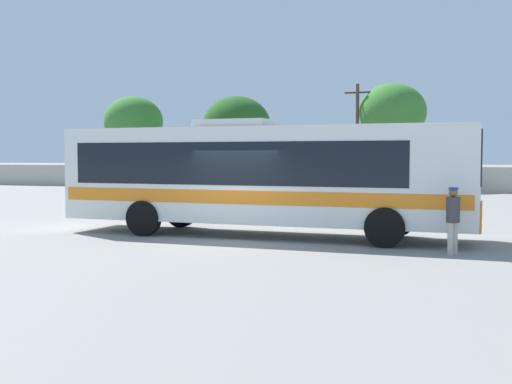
% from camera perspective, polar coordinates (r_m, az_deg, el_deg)
% --- Properties ---
extents(ground_plane, '(300.00, 300.00, 0.00)m').
position_cam_1_polar(ground_plane, '(27.27, 5.23, -1.69)').
color(ground_plane, gray).
extents(perimeter_wall, '(80.00, 0.30, 1.64)m').
position_cam_1_polar(perimeter_wall, '(43.13, 9.96, 1.19)').
color(perimeter_wall, '#B2AD9E').
rests_on(perimeter_wall, ground_plane).
extents(coach_bus_white_orange, '(12.17, 3.03, 3.42)m').
position_cam_1_polar(coach_bus_white_orange, '(18.66, 0.28, 1.66)').
color(coach_bus_white_orange, white).
rests_on(coach_bus_white_orange, ground_plane).
extents(attendant_by_bus_door, '(0.45, 0.45, 1.61)m').
position_cam_1_polar(attendant_by_bus_door, '(15.81, 17.27, -2.10)').
color(attendant_by_bus_door, '#B7B2A8').
rests_on(attendant_by_bus_door, ground_plane).
extents(parked_car_leftmost_maroon, '(4.35, 2.14, 1.50)m').
position_cam_1_polar(parked_car_leftmost_maroon, '(43.22, -8.86, 1.16)').
color(parked_car_leftmost_maroon, maroon).
rests_on(parked_car_leftmost_maroon, ground_plane).
extents(parked_car_second_grey, '(4.72, 2.23, 1.47)m').
position_cam_1_polar(parked_car_second_grey, '(40.65, -1.29, 1.05)').
color(parked_car_second_grey, slate).
rests_on(parked_car_second_grey, ground_plane).
extents(parked_car_third_dark_blue, '(4.33, 2.12, 1.47)m').
position_cam_1_polar(parked_car_third_dark_blue, '(39.33, 7.71, 0.95)').
color(parked_car_third_dark_blue, navy).
rests_on(parked_car_third_dark_blue, ground_plane).
extents(utility_pole_near, '(1.80, 0.24, 7.34)m').
position_cam_1_polar(utility_pole_near, '(44.91, 9.08, 5.14)').
color(utility_pole_near, '#4C3823').
rests_on(utility_pole_near, ground_plane).
extents(roadside_tree_left, '(4.91, 4.91, 7.34)m').
position_cam_1_polar(roadside_tree_left, '(54.51, -10.95, 6.25)').
color(roadside_tree_left, brown).
rests_on(roadside_tree_left, ground_plane).
extents(roadside_tree_midleft, '(5.39, 5.39, 7.10)m').
position_cam_1_polar(roadside_tree_midleft, '(50.85, -1.75, 6.03)').
color(roadside_tree_midleft, brown).
rests_on(roadside_tree_midleft, ground_plane).
extents(roadside_tree_midright, '(4.70, 4.70, 7.41)m').
position_cam_1_polar(roadside_tree_midright, '(45.66, 12.15, 7.02)').
color(roadside_tree_midright, brown).
rests_on(roadside_tree_midright, ground_plane).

